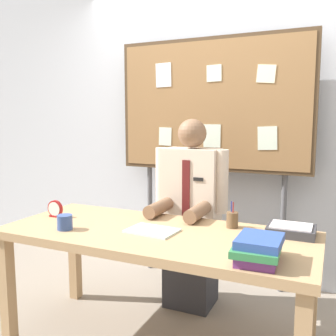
# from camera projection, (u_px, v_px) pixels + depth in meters

# --- Properties ---
(back_wall) EXTENTS (6.40, 0.08, 2.70)m
(back_wall) POSITION_uv_depth(u_px,v_px,m) (219.00, 123.00, 3.24)
(back_wall) COLOR silver
(back_wall) RESTS_ON ground_plane
(desk) EXTENTS (1.82, 0.77, 0.73)m
(desk) POSITION_uv_depth(u_px,v_px,m) (155.00, 245.00, 2.19)
(desk) COLOR tan
(desk) RESTS_ON ground_plane
(person) EXTENTS (0.55, 0.56, 1.38)m
(person) POSITION_uv_depth(u_px,v_px,m) (191.00, 221.00, 2.72)
(person) COLOR #2D2D33
(person) RESTS_ON ground_plane
(bulletin_board) EXTENTS (1.61, 0.09, 2.03)m
(bulletin_board) POSITION_uv_depth(u_px,v_px,m) (212.00, 108.00, 3.04)
(bulletin_board) COLOR #4C3823
(bulletin_board) RESTS_ON ground_plane
(book_stack) EXTENTS (0.22, 0.30, 0.12)m
(book_stack) POSITION_uv_depth(u_px,v_px,m) (258.00, 249.00, 1.70)
(book_stack) COLOR #72337F
(book_stack) RESTS_ON desk
(open_notebook) EXTENTS (0.30, 0.22, 0.01)m
(open_notebook) POSITION_uv_depth(u_px,v_px,m) (152.00, 231.00, 2.16)
(open_notebook) COLOR silver
(open_notebook) RESTS_ON desk
(desk_clock) EXTENTS (0.11, 0.04, 0.11)m
(desk_clock) POSITION_uv_depth(u_px,v_px,m) (55.00, 209.00, 2.49)
(desk_clock) COLOR maroon
(desk_clock) RESTS_ON desk
(coffee_mug) EXTENTS (0.09, 0.09, 0.09)m
(coffee_mug) POSITION_uv_depth(u_px,v_px,m) (65.00, 222.00, 2.20)
(coffee_mug) COLOR #334C8C
(coffee_mug) RESTS_ON desk
(pen_holder) EXTENTS (0.07, 0.07, 0.16)m
(pen_holder) POSITION_uv_depth(u_px,v_px,m) (232.00, 220.00, 2.24)
(pen_holder) COLOR brown
(pen_holder) RESTS_ON desk
(paper_tray) EXTENTS (0.26, 0.20, 0.06)m
(paper_tray) POSITION_uv_depth(u_px,v_px,m) (291.00, 230.00, 2.10)
(paper_tray) COLOR #333338
(paper_tray) RESTS_ON desk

